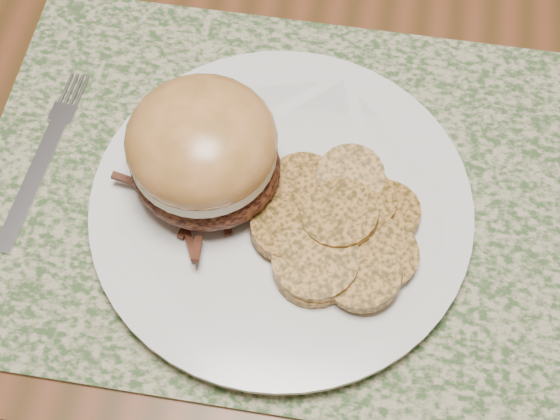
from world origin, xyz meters
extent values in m
plane|color=brown|center=(0.00, 0.00, 0.00)|extent=(3.50, 3.50, 0.00)
cube|color=#37512A|center=(-0.14, -0.26, 0.75)|extent=(0.45, 0.33, 0.00)
cylinder|color=white|center=(-0.13, -0.27, 0.76)|extent=(0.26, 0.26, 0.02)
ellipsoid|color=black|center=(-0.19, -0.26, 0.79)|extent=(0.13, 0.13, 0.04)
cylinder|color=beige|center=(-0.19, -0.26, 0.81)|extent=(0.13, 0.13, 0.01)
ellipsoid|color=#BC773D|center=(-0.19, -0.26, 0.82)|extent=(0.13, 0.13, 0.06)
cylinder|color=#B47734|center=(-0.12, -0.26, 0.77)|extent=(0.06, 0.06, 0.01)
cylinder|color=#B47734|center=(-0.09, -0.25, 0.78)|extent=(0.07, 0.07, 0.02)
cylinder|color=#B47734|center=(-0.06, -0.27, 0.77)|extent=(0.06, 0.05, 0.02)
cylinder|color=#B47734|center=(-0.12, -0.30, 0.78)|extent=(0.08, 0.08, 0.02)
cylinder|color=#B47734|center=(-0.09, -0.29, 0.79)|extent=(0.08, 0.08, 0.02)
cylinder|color=#B47734|center=(-0.06, -0.31, 0.78)|extent=(0.07, 0.07, 0.02)
cylinder|color=#B47734|center=(-0.10, -0.32, 0.77)|extent=(0.07, 0.07, 0.02)
cylinder|color=#B47734|center=(-0.07, -0.32, 0.78)|extent=(0.07, 0.07, 0.02)
cylinder|color=#B47734|center=(-0.08, -0.27, 0.78)|extent=(0.07, 0.07, 0.02)
cylinder|color=#B47734|center=(-0.10, -0.32, 0.78)|extent=(0.08, 0.08, 0.02)
cube|color=silver|center=(-0.32, -0.28, 0.76)|extent=(0.02, 0.11, 0.00)
cube|color=silver|center=(-0.32, -0.21, 0.76)|extent=(0.02, 0.02, 0.00)
camera|label=1|loc=(-0.09, -0.53, 1.26)|focal=50.00mm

